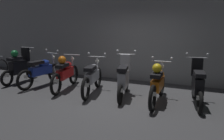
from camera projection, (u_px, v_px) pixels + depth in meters
The scene contains 9 objects.
ground_plane at pixel (119, 101), 6.54m from camera, with size 80.00×80.00×0.00m, color #424244.
back_wall at pixel (145, 33), 8.42m from camera, with size 16.00×0.30×3.35m, color gray.
motorbike_slot_0 at pixel (20, 66), 8.37m from camera, with size 0.56×1.68×1.18m.
motorbike_slot_1 at pixel (41, 71), 7.96m from camera, with size 0.58×1.94×1.15m.
motorbike_slot_2 at pixel (65, 73), 7.53m from camera, with size 0.56×1.94×1.08m.
motorbike_slot_3 at pixel (92, 77), 7.13m from camera, with size 0.63×1.93×1.15m.
motorbike_slot_4 at pixel (124, 79), 6.77m from camera, with size 0.59×1.66×1.29m.
motorbike_slot_5 at pixel (158, 83), 6.31m from camera, with size 0.59×1.95×1.15m.
motorbike_slot_6 at pixel (197, 85), 6.16m from camera, with size 0.58×1.67×1.29m.
Camera 1 is at (2.21, -5.82, 2.19)m, focal length 38.82 mm.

